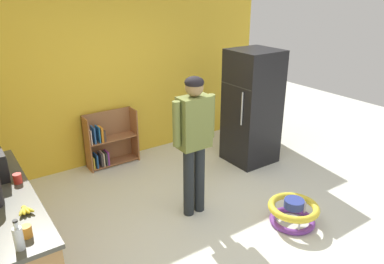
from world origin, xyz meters
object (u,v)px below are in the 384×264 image
at_px(red_cup, 18,178).
at_px(kitchen_counter, 4,238).
at_px(orange_cup, 27,231).
at_px(clear_bottle, 18,237).
at_px(baby_walker, 293,212).
at_px(banana_bunch, 25,210).
at_px(bookshelf, 108,142).
at_px(standing_person, 194,134).
at_px(refrigerator, 252,107).

bearing_deg(red_cup, kitchen_counter, -147.50).
height_order(red_cup, orange_cup, same).
height_order(clear_bottle, orange_cup, clear_bottle).
height_order(baby_walker, banana_bunch, banana_bunch).
bearing_deg(orange_cup, kitchen_counter, 98.37).
xyz_separation_m(bookshelf, orange_cup, (-1.66, -2.54, 0.57)).
bearing_deg(clear_bottle, kitchen_counter, 92.61).
xyz_separation_m(standing_person, baby_walker, (0.83, -0.87, -0.89)).
bearing_deg(standing_person, clear_bottle, -159.40).
relative_size(kitchen_counter, banana_bunch, 12.81).
distance_m(refrigerator, bookshelf, 2.32).
distance_m(bookshelf, orange_cup, 3.08).
xyz_separation_m(refrigerator, orange_cup, (-3.61, -1.39, 0.06)).
xyz_separation_m(clear_bottle, orange_cup, (0.07, 0.12, -0.05)).
bearing_deg(refrigerator, clear_bottle, -157.72).
height_order(standing_person, orange_cup, standing_person).
relative_size(clear_bottle, orange_cup, 2.59).
relative_size(kitchen_counter, orange_cup, 21.35).
bearing_deg(baby_walker, standing_person, 133.70).
bearing_deg(kitchen_counter, orange_cup, -81.63).
xyz_separation_m(refrigerator, clear_bottle, (-3.68, -1.51, 0.11)).
height_order(banana_bunch, clear_bottle, clear_bottle).
height_order(kitchen_counter, clear_bottle, clear_bottle).
bearing_deg(red_cup, bookshelf, 46.38).
bearing_deg(orange_cup, red_cup, 82.76).
height_order(standing_person, clear_bottle, standing_person).
height_order(refrigerator, red_cup, refrigerator).
bearing_deg(clear_bottle, refrigerator, 22.28).
relative_size(bookshelf, standing_person, 0.49).
bearing_deg(bookshelf, standing_person, -79.74).
height_order(refrigerator, standing_person, refrigerator).
bearing_deg(refrigerator, banana_bunch, -163.56).
bearing_deg(baby_walker, red_cup, 157.54).
relative_size(bookshelf, banana_bunch, 5.37).
relative_size(banana_bunch, orange_cup, 1.67).
relative_size(standing_person, red_cup, 18.29).
relative_size(kitchen_counter, baby_walker, 3.36).
bearing_deg(banana_bunch, bookshelf, 53.85).
bearing_deg(standing_person, orange_cup, -161.73).
distance_m(bookshelf, baby_walker, 2.99).
height_order(kitchen_counter, bookshelf, kitchen_counter).
distance_m(baby_walker, banana_bunch, 2.93).
bearing_deg(refrigerator, orange_cup, -158.94).
bearing_deg(orange_cup, clear_bottle, -121.42).
xyz_separation_m(baby_walker, clear_bottle, (-2.90, 0.09, 0.84)).
bearing_deg(baby_walker, clear_bottle, 178.22).
bearing_deg(clear_bottle, bookshelf, 56.84).
xyz_separation_m(banana_bunch, clear_bottle, (-0.13, -0.46, 0.07)).
distance_m(kitchen_counter, bookshelf, 2.51).
bearing_deg(kitchen_counter, banana_bunch, -68.03).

